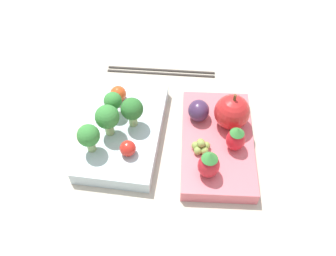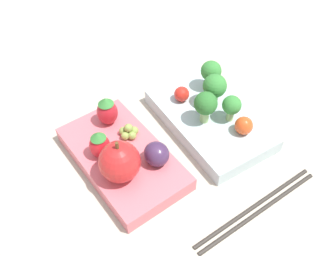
{
  "view_description": "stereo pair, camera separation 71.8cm",
  "coord_description": "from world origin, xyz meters",
  "px_view_note": "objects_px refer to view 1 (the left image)",
  "views": [
    {
      "loc": [
        -0.37,
        -0.0,
        0.5
      ],
      "look_at": [
        0.0,
        0.0,
        0.03
      ],
      "focal_mm": 40.0,
      "sensor_mm": 36.0,
      "label": 1
    },
    {
      "loc": [
        0.3,
        -0.24,
        0.45
      ],
      "look_at": [
        0.0,
        0.0,
        0.03
      ],
      "focal_mm": 40.0,
      "sensor_mm": 36.0,
      "label": 2
    }
  ],
  "objects_px": {
    "bento_box_savoury": "(122,130)",
    "chopsticks_pair": "(160,71)",
    "broccoli_floret_1": "(111,102)",
    "broccoli_floret_2": "(87,136)",
    "strawberry_1": "(207,164)",
    "plum": "(197,110)",
    "apple": "(230,112)",
    "broccoli_floret_0": "(130,110)",
    "cherry_tomato_0": "(126,148)",
    "cherry_tomato_1": "(117,94)",
    "grape_cluster": "(199,146)",
    "bento_box_fruit": "(215,143)",
    "strawberry_0": "(234,139)",
    "broccoli_floret_3": "(105,118)"
  },
  "relations": [
    {
      "from": "broccoli_floret_2",
      "to": "bento_box_fruit",
      "type": "bearing_deg",
      "value": -82.94
    },
    {
      "from": "broccoli_floret_1",
      "to": "cherry_tomato_1",
      "type": "bearing_deg",
      "value": -7.07
    },
    {
      "from": "cherry_tomato_0",
      "to": "chopsticks_pair",
      "type": "xyz_separation_m",
      "value": [
        0.21,
        -0.05,
        -0.03
      ]
    },
    {
      "from": "grape_cluster",
      "to": "broccoli_floret_1",
      "type": "bearing_deg",
      "value": 62.86
    },
    {
      "from": "strawberry_1",
      "to": "chopsticks_pair",
      "type": "height_order",
      "value": "strawberry_1"
    },
    {
      "from": "cherry_tomato_0",
      "to": "chopsticks_pair",
      "type": "distance_m",
      "value": 0.22
    },
    {
      "from": "broccoli_floret_0",
      "to": "strawberry_0",
      "type": "relative_size",
      "value": 1.2
    },
    {
      "from": "strawberry_0",
      "to": "broccoli_floret_3",
      "type": "bearing_deg",
      "value": 82.65
    },
    {
      "from": "strawberry_1",
      "to": "chopsticks_pair",
      "type": "relative_size",
      "value": 0.24
    },
    {
      "from": "apple",
      "to": "chopsticks_pair",
      "type": "bearing_deg",
      "value": 38.42
    },
    {
      "from": "broccoli_floret_2",
      "to": "chopsticks_pair",
      "type": "height_order",
      "value": "broccoli_floret_2"
    },
    {
      "from": "bento_box_savoury",
      "to": "strawberry_0",
      "type": "distance_m",
      "value": 0.19
    },
    {
      "from": "apple",
      "to": "broccoli_floret_0",
      "type": "bearing_deg",
      "value": 91.33
    },
    {
      "from": "strawberry_0",
      "to": "strawberry_1",
      "type": "distance_m",
      "value": 0.07
    },
    {
      "from": "chopsticks_pair",
      "to": "broccoli_floret_2",
      "type": "bearing_deg",
      "value": 153.36
    },
    {
      "from": "bento_box_savoury",
      "to": "chopsticks_pair",
      "type": "height_order",
      "value": "bento_box_savoury"
    },
    {
      "from": "broccoli_floret_3",
      "to": "plum",
      "type": "xyz_separation_m",
      "value": [
        0.04,
        -0.14,
        -0.02
      ]
    },
    {
      "from": "strawberry_0",
      "to": "chopsticks_pair",
      "type": "distance_m",
      "value": 0.24
    },
    {
      "from": "broccoli_floret_2",
      "to": "grape_cluster",
      "type": "height_order",
      "value": "broccoli_floret_2"
    },
    {
      "from": "cherry_tomato_1",
      "to": "grape_cluster",
      "type": "distance_m",
      "value": 0.17
    },
    {
      "from": "strawberry_1",
      "to": "plum",
      "type": "height_order",
      "value": "strawberry_1"
    },
    {
      "from": "plum",
      "to": "grape_cluster",
      "type": "height_order",
      "value": "plum"
    },
    {
      "from": "bento_box_savoury",
      "to": "broccoli_floret_2",
      "type": "relative_size",
      "value": 4.22
    },
    {
      "from": "bento_box_savoury",
      "to": "cherry_tomato_1",
      "type": "height_order",
      "value": "cherry_tomato_1"
    },
    {
      "from": "bento_box_savoury",
      "to": "plum",
      "type": "height_order",
      "value": "plum"
    },
    {
      "from": "bento_box_fruit",
      "to": "grape_cluster",
      "type": "bearing_deg",
      "value": 127.89
    },
    {
      "from": "broccoli_floret_1",
      "to": "chopsticks_pair",
      "type": "bearing_deg",
      "value": -30.02
    },
    {
      "from": "bento_box_fruit",
      "to": "strawberry_1",
      "type": "relative_size",
      "value": 4.18
    },
    {
      "from": "cherry_tomato_1",
      "to": "strawberry_0",
      "type": "xyz_separation_m",
      "value": [
        -0.1,
        -0.19,
        0.01
      ]
    },
    {
      "from": "broccoli_floret_2",
      "to": "grape_cluster",
      "type": "xyz_separation_m",
      "value": [
        0.0,
        -0.17,
        -0.03
      ]
    },
    {
      "from": "broccoli_floret_3",
      "to": "grape_cluster",
      "type": "height_order",
      "value": "broccoli_floret_3"
    },
    {
      "from": "bento_box_fruit",
      "to": "strawberry_1",
      "type": "xyz_separation_m",
      "value": [
        -0.07,
        0.02,
        0.04
      ]
    },
    {
      "from": "broccoli_floret_1",
      "to": "broccoli_floret_2",
      "type": "xyz_separation_m",
      "value": [
        -0.08,
        0.03,
        0.0
      ]
    },
    {
      "from": "bento_box_savoury",
      "to": "apple",
      "type": "distance_m",
      "value": 0.18
    },
    {
      "from": "broccoli_floret_0",
      "to": "cherry_tomato_1",
      "type": "xyz_separation_m",
      "value": [
        0.06,
        0.03,
        -0.02
      ]
    },
    {
      "from": "bento_box_fruit",
      "to": "broccoli_floret_3",
      "type": "height_order",
      "value": "broccoli_floret_3"
    },
    {
      "from": "strawberry_1",
      "to": "grape_cluster",
      "type": "xyz_separation_m",
      "value": [
        0.04,
        0.01,
        -0.02
      ]
    },
    {
      "from": "broccoli_floret_1",
      "to": "broccoli_floret_2",
      "type": "height_order",
      "value": "broccoli_floret_2"
    },
    {
      "from": "apple",
      "to": "chopsticks_pair",
      "type": "distance_m",
      "value": 0.2
    },
    {
      "from": "strawberry_1",
      "to": "plum",
      "type": "xyz_separation_m",
      "value": [
        0.11,
        0.01,
        -0.01
      ]
    },
    {
      "from": "bento_box_fruit",
      "to": "plum",
      "type": "relative_size",
      "value": 5.47
    },
    {
      "from": "cherry_tomato_0",
      "to": "cherry_tomato_1",
      "type": "distance_m",
      "value": 0.12
    },
    {
      "from": "broccoli_floret_2",
      "to": "chopsticks_pair",
      "type": "distance_m",
      "value": 0.24
    },
    {
      "from": "cherry_tomato_0",
      "to": "bento_box_fruit",
      "type": "bearing_deg",
      "value": -77.58
    },
    {
      "from": "broccoli_floret_3",
      "to": "cherry_tomato_0",
      "type": "relative_size",
      "value": 2.31
    },
    {
      "from": "broccoli_floret_2",
      "to": "strawberry_1",
      "type": "xyz_separation_m",
      "value": [
        -0.04,
        -0.18,
        -0.01
      ]
    },
    {
      "from": "broccoli_floret_0",
      "to": "cherry_tomato_0",
      "type": "relative_size",
      "value": 2.19
    },
    {
      "from": "bento_box_savoury",
      "to": "cherry_tomato_0",
      "type": "relative_size",
      "value": 8.84
    },
    {
      "from": "apple",
      "to": "bento_box_savoury",
      "type": "bearing_deg",
      "value": 92.57
    },
    {
      "from": "bento_box_fruit",
      "to": "strawberry_0",
      "type": "bearing_deg",
      "value": -124.18
    }
  ]
}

